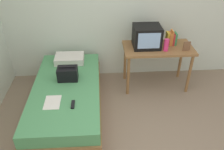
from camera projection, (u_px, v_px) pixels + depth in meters
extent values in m
cube|color=silver|center=(115.00, 7.00, 3.96)|extent=(5.20, 0.10, 2.60)
cube|color=olive|center=(68.00, 104.00, 3.58)|extent=(1.00, 2.00, 0.32)
cube|color=#4C935B|center=(67.00, 91.00, 3.45)|extent=(0.97, 1.94, 0.18)
cube|color=olive|center=(158.00, 48.00, 3.88)|extent=(1.16, 0.60, 0.04)
cylinder|color=olive|center=(128.00, 76.00, 3.87)|extent=(0.05, 0.05, 0.73)
cylinder|color=olive|center=(189.00, 74.00, 3.92)|extent=(0.05, 0.05, 0.73)
cylinder|color=olive|center=(125.00, 62.00, 4.27)|extent=(0.05, 0.05, 0.73)
cylinder|color=olive|center=(181.00, 60.00, 4.32)|extent=(0.05, 0.05, 0.73)
cube|color=black|center=(147.00, 36.00, 3.79)|extent=(0.44, 0.38, 0.36)
cube|color=#8CB2E0|center=(149.00, 41.00, 3.62)|extent=(0.35, 0.01, 0.26)
cylinder|color=#E53372|center=(166.00, 45.00, 3.71)|extent=(0.08, 0.08, 0.20)
cube|color=gold|center=(167.00, 38.00, 3.90)|extent=(0.04, 0.13, 0.22)
cube|color=#CC7233|center=(170.00, 39.00, 3.90)|extent=(0.04, 0.16, 0.21)
cube|color=#CC7233|center=(172.00, 37.00, 3.89)|extent=(0.02, 0.14, 0.25)
cube|color=#B72D33|center=(173.00, 39.00, 3.91)|extent=(0.03, 0.15, 0.19)
cube|color=#337F47|center=(175.00, 38.00, 3.91)|extent=(0.03, 0.14, 0.21)
cube|color=brown|center=(187.00, 46.00, 3.72)|extent=(0.11, 0.02, 0.16)
cube|color=silver|center=(70.00, 59.00, 3.97)|extent=(0.48, 0.34, 0.11)
cube|color=black|center=(68.00, 74.00, 3.49)|extent=(0.30, 0.20, 0.20)
cylinder|color=black|center=(67.00, 67.00, 3.43)|extent=(0.24, 0.02, 0.02)
cube|color=white|center=(52.00, 102.00, 3.08)|extent=(0.21, 0.29, 0.01)
cube|color=black|center=(73.00, 104.00, 3.03)|extent=(0.04, 0.16, 0.02)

